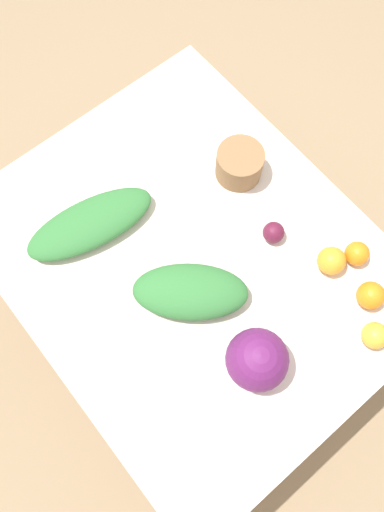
# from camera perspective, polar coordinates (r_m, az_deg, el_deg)

# --- Properties ---
(ground_plane) EXTENTS (8.00, 8.00, 0.00)m
(ground_plane) POSITION_cam_1_polar(r_m,az_deg,el_deg) (2.18, 0.00, -6.60)
(ground_plane) COLOR #937A5B
(dining_table) EXTENTS (1.23, 1.00, 0.73)m
(dining_table) POSITION_cam_1_polar(r_m,az_deg,el_deg) (1.57, 0.00, -1.39)
(dining_table) COLOR silver
(dining_table) RESTS_ON ground_plane
(cabbage_purple) EXTENTS (0.17, 0.17, 0.17)m
(cabbage_purple) POSITION_cam_1_polar(r_m,az_deg,el_deg) (1.33, 7.44, -11.67)
(cabbage_purple) COLOR #601E5B
(cabbage_purple) RESTS_ON dining_table
(paper_bag) EXTENTS (0.15, 0.15, 0.10)m
(paper_bag) POSITION_cam_1_polar(r_m,az_deg,el_deg) (1.56, 5.44, 10.44)
(paper_bag) COLOR olive
(paper_bag) RESTS_ON dining_table
(greens_bunch_kale) EXTENTS (0.34, 0.35, 0.09)m
(greens_bunch_kale) POSITION_cam_1_polar(r_m,az_deg,el_deg) (1.40, -0.19, -4.09)
(greens_bunch_kale) COLOR #337538
(greens_bunch_kale) RESTS_ON dining_table
(greens_bunch_chard) EXTENTS (0.23, 0.42, 0.07)m
(greens_bunch_chard) POSITION_cam_1_polar(r_m,az_deg,el_deg) (1.51, -11.56, 3.64)
(greens_bunch_chard) COLOR #337538
(greens_bunch_chard) RESTS_ON dining_table
(beet_root) EXTENTS (0.06, 0.06, 0.06)m
(beet_root) POSITION_cam_1_polar(r_m,az_deg,el_deg) (1.49, 9.30, 2.68)
(beet_root) COLOR #5B1933
(beet_root) RESTS_ON dining_table
(orange_0) EXTENTS (0.08, 0.08, 0.08)m
(orange_0) POSITION_cam_1_polar(r_m,az_deg,el_deg) (1.49, 19.76, -4.26)
(orange_0) COLOR orange
(orange_0) RESTS_ON dining_table
(orange_1) EXTENTS (0.07, 0.07, 0.07)m
(orange_1) POSITION_cam_1_polar(r_m,az_deg,el_deg) (1.52, 18.34, 0.27)
(orange_1) COLOR orange
(orange_1) RESTS_ON dining_table
(orange_2) EXTENTS (0.07, 0.07, 0.07)m
(orange_2) POSITION_cam_1_polar(r_m,az_deg,el_deg) (1.47, 20.19, -8.52)
(orange_2) COLOR #F9A833
(orange_2) RESTS_ON dining_table
(orange_3) EXTENTS (0.08, 0.08, 0.08)m
(orange_3) POSITION_cam_1_polar(r_m,az_deg,el_deg) (1.49, 15.65, -0.52)
(orange_3) COLOR orange
(orange_3) RESTS_ON dining_table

